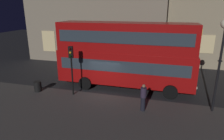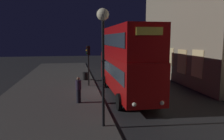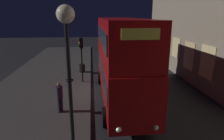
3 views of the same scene
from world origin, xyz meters
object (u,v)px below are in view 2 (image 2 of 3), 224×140
at_px(double_decker_bus, 126,57).
at_px(pedestrian, 78,90).
at_px(litter_bin, 85,76).
at_px(traffic_light_near_kerb, 88,57).
at_px(street_lamp, 103,35).

height_order(double_decker_bus, pedestrian, double_decker_bus).
distance_m(pedestrian, litter_bin, 8.59).
bearing_deg(litter_bin, pedestrian, -6.14).
bearing_deg(litter_bin, double_decker_bus, 24.24).
distance_m(double_decker_bus, litter_bin, 7.52).
xyz_separation_m(double_decker_bus, pedestrian, (2.06, -3.83, -2.00)).
relative_size(double_decker_bus, litter_bin, 13.80).
xyz_separation_m(traffic_light_near_kerb, pedestrian, (5.50, -1.06, -1.79)).
height_order(pedestrian, litter_bin, pedestrian).
bearing_deg(pedestrian, traffic_light_near_kerb, 3.77).
xyz_separation_m(double_decker_bus, litter_bin, (-6.46, -2.91, -2.52)).
distance_m(traffic_light_near_kerb, street_lamp, 10.04).
distance_m(double_decker_bus, street_lamp, 7.16).
height_order(street_lamp, litter_bin, street_lamp).
distance_m(street_lamp, litter_bin, 13.55).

